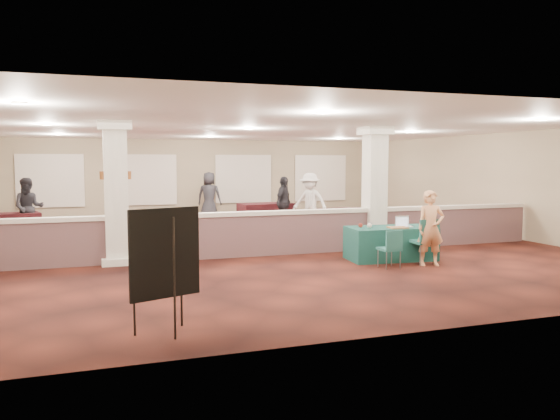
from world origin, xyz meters
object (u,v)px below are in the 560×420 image
object	(u,v)px
conf_chair_main	(426,238)
easel_board	(165,255)
far_table_back_right	(333,218)
attendee_d	(209,196)
attendee_b	(310,201)
far_table_back_left	(7,226)
conf_chair_side	(391,246)
far_table_front_center	(229,231)
woman	(431,228)
far_table_front_right	(346,218)
attendee_c	(284,203)
far_table_back_center	(266,214)
attendee_a	(29,208)
near_table	(391,243)

from	to	relation	value
conf_chair_main	easel_board	xyz separation A→B (m)	(-6.16, -3.20, 0.47)
far_table_back_right	attendee_d	xyz separation A→B (m)	(-3.63, 3.73, 0.63)
attendee_b	attendee_d	distance (m)	4.76
far_table_back_left	far_table_back_right	bearing A→B (deg)	-4.61
conf_chair_side	easel_board	world-z (taller)	easel_board
far_table_front_center	attendee_d	bearing A→B (deg)	83.60
conf_chair_side	woman	size ratio (longest dim) A/B	0.50
attendee_b	attendee_d	xyz separation A→B (m)	(-2.68, 3.93, -0.00)
conf_chair_side	far_table_back_right	size ratio (longest dim) A/B	0.51
conf_chair_main	woman	size ratio (longest dim) A/B	0.61
easel_board	far_table_front_right	world-z (taller)	easel_board
conf_chair_main	attendee_c	world-z (taller)	attendee_c
conf_chair_side	attendee_c	xyz separation A→B (m)	(0.03, 7.13, 0.41)
far_table_back_right	conf_chair_main	bearing A→B (deg)	-97.35
woman	far_table_front_right	xyz separation A→B (m)	(1.29, 6.95, -0.50)
woman	far_table_back_center	distance (m)	8.87
conf_chair_main	attendee_a	xyz separation A→B (m)	(-8.92, 7.80, 0.30)
far_table_back_left	attendee_d	xyz separation A→B (m)	(6.82, 2.89, 0.59)
easel_board	far_table_back_left	distance (m)	11.57
attendee_b	attendee_c	world-z (taller)	attendee_b
conf_chair_main	easel_board	world-z (taller)	easel_board
near_table	far_table_back_left	world-z (taller)	near_table
far_table_front_center	far_table_back_left	bearing A→B (deg)	151.69
near_table	conf_chair_main	xyz separation A→B (m)	(0.43, -0.80, 0.22)
easel_board	attendee_a	bearing A→B (deg)	84.41
near_table	conf_chair_side	bearing A→B (deg)	-114.34
woman	far_table_back_center	size ratio (longest dim) A/B	0.86
far_table_front_right	far_table_back_right	distance (m)	0.45
attendee_c	attendee_a	bearing A→B (deg)	125.04
far_table_back_left	attendee_b	world-z (taller)	attendee_b
near_table	far_table_front_center	distance (m)	4.79
far_table_back_center	attendee_d	bearing A→B (deg)	128.75
far_table_front_center	conf_chair_main	bearing A→B (deg)	-52.99
woman	far_table_back_right	bearing A→B (deg)	95.23
far_table_front_right	far_table_back_right	size ratio (longest dim) A/B	1.00
easel_board	woman	distance (m)	6.89
easel_board	far_table_front_center	distance (m)	8.24
near_table	far_table_front_right	world-z (taller)	near_table
conf_chair_side	woman	distance (m)	1.04
easel_board	attendee_c	world-z (taller)	attendee_c
conf_chair_side	attendee_c	bearing A→B (deg)	87.51
conf_chair_side	attendee_b	distance (m)	7.03
near_table	far_table_back_left	bearing A→B (deg)	147.62
far_table_front_center	far_table_front_right	bearing A→B (deg)	25.52
near_table	attendee_a	xyz separation A→B (m)	(-8.50, 7.00, 0.52)
woman	attendee_a	world-z (taller)	attendee_a
far_table_front_center	near_table	bearing A→B (deg)	-51.34
near_table	conf_chair_main	size ratio (longest dim) A/B	1.96
conf_chair_main	easel_board	distance (m)	6.95
far_table_back_left	attendee_c	size ratio (longest dim) A/B	1.02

